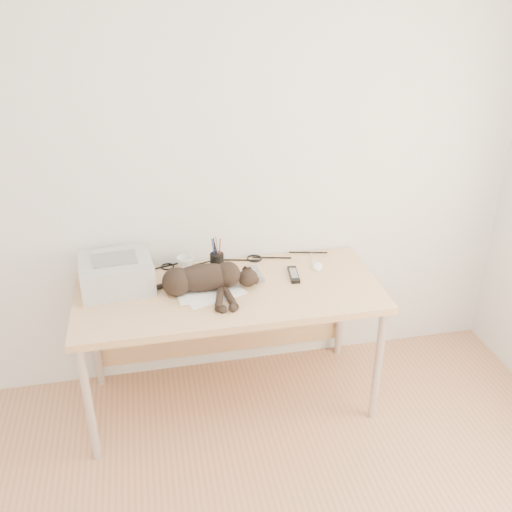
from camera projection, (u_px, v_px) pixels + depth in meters
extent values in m
plane|color=white|center=(216.00, 166.00, 3.05)|extent=(3.50, 0.00, 3.50)
cube|color=tan|center=(229.00, 293.00, 3.00)|extent=(1.60, 0.70, 0.04)
cylinder|color=silver|center=(89.00, 405.00, 2.77)|extent=(0.04, 0.04, 0.70)
cylinder|color=silver|center=(378.00, 366.00, 3.05)|extent=(0.04, 0.04, 0.70)
cylinder|color=silver|center=(94.00, 335.00, 3.30)|extent=(0.04, 0.04, 0.70)
cylinder|color=silver|center=(341.00, 307.00, 3.57)|extent=(0.04, 0.04, 0.70)
cube|color=tan|center=(221.00, 311.00, 3.44)|extent=(1.48, 0.02, 0.60)
cube|color=#ADADB2|center=(117.00, 274.00, 2.98)|extent=(0.39, 0.34, 0.16)
cube|color=black|center=(116.00, 272.00, 2.97)|extent=(0.31, 0.05, 0.10)
cube|color=slate|center=(115.00, 259.00, 2.94)|extent=(0.23, 0.18, 0.01)
cube|color=white|center=(212.00, 292.00, 2.97)|extent=(0.37, 0.31, 0.00)
cube|color=white|center=(206.00, 290.00, 2.98)|extent=(0.34, 0.26, 0.00)
ellipsoid|color=black|center=(204.00, 278.00, 2.96)|extent=(0.35, 0.15, 0.15)
sphere|color=black|center=(177.00, 282.00, 2.93)|extent=(0.15, 0.15, 0.15)
ellipsoid|color=black|center=(248.00, 278.00, 3.00)|extent=(0.11, 0.10, 0.09)
cone|color=black|center=(245.00, 268.00, 3.02)|extent=(0.04, 0.05, 0.05)
cone|color=black|center=(250.00, 269.00, 3.02)|extent=(0.04, 0.05, 0.05)
cylinder|color=black|center=(220.00, 298.00, 2.88)|extent=(0.04, 0.20, 0.04)
cylinder|color=black|center=(230.00, 297.00, 2.89)|extent=(0.04, 0.20, 0.04)
cylinder|color=black|center=(149.00, 289.00, 2.97)|extent=(0.22, 0.03, 0.03)
imported|color=silver|center=(186.00, 264.00, 3.15)|extent=(0.12, 0.12, 0.09)
cylinder|color=black|center=(217.00, 262.00, 3.15)|extent=(0.08, 0.08, 0.11)
cylinder|color=#990C0C|center=(215.00, 251.00, 3.12)|extent=(0.01, 0.01, 0.14)
cylinder|color=navy|center=(218.00, 250.00, 3.13)|extent=(0.01, 0.01, 0.14)
cylinder|color=black|center=(217.00, 252.00, 3.11)|extent=(0.01, 0.01, 0.14)
cube|color=slate|center=(256.00, 274.00, 3.12)|extent=(0.06, 0.18, 0.02)
cube|color=black|center=(294.00, 275.00, 3.12)|extent=(0.07, 0.17, 0.02)
ellipsoid|color=white|center=(317.00, 265.00, 3.21)|extent=(0.09, 0.11, 0.03)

